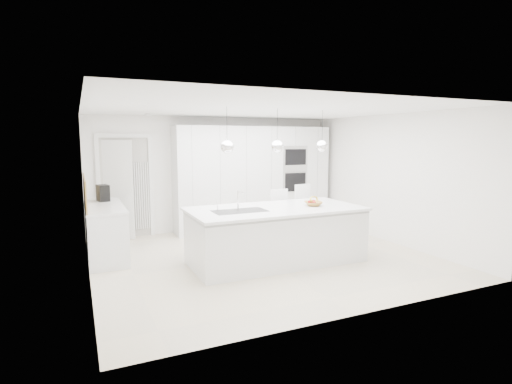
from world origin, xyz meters
name	(u,v)px	position (x,y,z in m)	size (l,w,h in m)	color
floor	(263,257)	(0.00, 0.00, 0.00)	(5.50, 5.50, 0.00)	beige
wall_back	(216,174)	(0.00, 2.50, 1.25)	(5.50, 5.50, 0.00)	white
wall_left	(85,194)	(-2.75, 0.00, 1.25)	(5.00, 5.00, 0.00)	white
ceiling	(264,109)	(0.00, 0.00, 2.50)	(5.50, 5.50, 0.00)	white
tall_cabinets	(254,178)	(0.80, 2.20, 1.15)	(3.60, 0.60, 2.30)	silver
oven_stack	(295,169)	(1.70, 1.89, 1.35)	(0.62, 0.04, 1.05)	#A5A5A8
doorway_frame	(126,188)	(-1.95, 2.47, 1.02)	(1.11, 0.08, 2.13)	white
hallway_door	(113,190)	(-2.20, 2.42, 1.00)	(0.82, 0.04, 2.00)	white
radiator	(142,196)	(-1.63, 2.46, 0.85)	(0.32, 0.04, 1.40)	white
left_base_cabinets	(105,232)	(-2.45, 1.20, 0.43)	(0.60, 1.80, 0.86)	silver
left_worktop	(104,206)	(-2.45, 1.20, 0.88)	(0.62, 1.82, 0.04)	white
oak_backsplash	(85,191)	(-2.74, 1.20, 1.15)	(0.02, 1.80, 0.50)	#AB8036
island_base	(276,236)	(0.10, -0.30, 0.43)	(2.80, 1.20, 0.86)	silver
island_worktop	(275,209)	(0.10, -0.25, 0.88)	(2.84, 1.40, 0.04)	white
island_sink	(240,216)	(-0.55, -0.30, 0.82)	(0.84, 0.44, 0.18)	#3F3F42
island_tap	(238,200)	(-0.50, -0.10, 1.05)	(0.02, 0.02, 0.30)	white
pendant_left	(227,147)	(-0.75, -0.30, 1.90)	(0.20, 0.20, 0.20)	white
pendant_mid	(277,146)	(0.10, -0.30, 1.90)	(0.20, 0.20, 0.20)	white
pendant_right	(322,146)	(0.95, -0.30, 1.90)	(0.20, 0.20, 0.20)	white
fruit_bowl	(313,204)	(0.77, -0.35, 0.94)	(0.30, 0.30, 0.07)	#AB8036
espresso_machine	(103,193)	(-2.43, 1.68, 1.05)	(0.18, 0.28, 0.30)	black
bar_stool_left	(282,219)	(0.63, 0.49, 0.54)	(0.36, 0.49, 1.08)	white
bar_stool_right	(306,214)	(1.18, 0.55, 0.57)	(0.37, 0.52, 1.13)	white
apple_a	(310,202)	(0.71, -0.34, 0.97)	(0.07, 0.07, 0.07)	maroon
apple_b	(313,202)	(0.75, -0.36, 0.97)	(0.08, 0.08, 0.08)	maroon
apple_c	(314,203)	(0.74, -0.41, 0.96)	(0.07, 0.07, 0.07)	maroon
apple_extra_3	(313,202)	(0.79, -0.32, 0.97)	(0.07, 0.07, 0.07)	maroon
banana_bunch	(314,199)	(0.77, -0.36, 1.02)	(0.21, 0.21, 0.03)	gold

